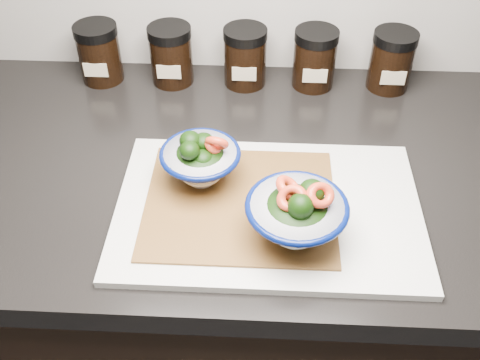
{
  "coord_description": "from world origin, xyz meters",
  "views": [
    {
      "loc": [
        0.03,
        0.75,
        1.5
      ],
      "look_at": [
        -0.0,
        1.34,
        0.96
      ],
      "focal_mm": 42.0,
      "sensor_mm": 36.0,
      "label": 1
    }
  ],
  "objects_px": {
    "spice_jar_e": "(391,60)",
    "spice_jar_a": "(99,53)",
    "spice_jar_d": "(315,58)",
    "cutting_board": "(268,209)",
    "spice_jar_c": "(245,57)",
    "bowl_right": "(297,215)",
    "bowl_left": "(200,161)",
    "spice_jar_b": "(171,55)"
  },
  "relations": [
    {
      "from": "spice_jar_e",
      "to": "bowl_left",
      "type": "bearing_deg",
      "value": -137.44
    },
    {
      "from": "spice_jar_c",
      "to": "spice_jar_e",
      "type": "relative_size",
      "value": 1.0
    },
    {
      "from": "cutting_board",
      "to": "spice_jar_a",
      "type": "distance_m",
      "value": 0.48
    },
    {
      "from": "spice_jar_b",
      "to": "spice_jar_c",
      "type": "distance_m",
      "value": 0.14
    },
    {
      "from": "spice_jar_d",
      "to": "spice_jar_e",
      "type": "relative_size",
      "value": 1.0
    },
    {
      "from": "spice_jar_e",
      "to": "spice_jar_a",
      "type": "bearing_deg",
      "value": 180.0
    },
    {
      "from": "cutting_board",
      "to": "spice_jar_d",
      "type": "height_order",
      "value": "spice_jar_d"
    },
    {
      "from": "spice_jar_c",
      "to": "bowl_right",
      "type": "bearing_deg",
      "value": -78.11
    },
    {
      "from": "spice_jar_c",
      "to": "spice_jar_d",
      "type": "bearing_deg",
      "value": 0.0
    },
    {
      "from": "cutting_board",
      "to": "spice_jar_d",
      "type": "bearing_deg",
      "value": 76.97
    },
    {
      "from": "bowl_right",
      "to": "spice_jar_b",
      "type": "xyz_separation_m",
      "value": [
        -0.23,
        0.41,
        -0.0
      ]
    },
    {
      "from": "cutting_board",
      "to": "bowl_right",
      "type": "xyz_separation_m",
      "value": [
        0.04,
        -0.06,
        0.05
      ]
    },
    {
      "from": "bowl_right",
      "to": "spice_jar_d",
      "type": "distance_m",
      "value": 0.41
    },
    {
      "from": "cutting_board",
      "to": "spice_jar_d",
      "type": "relative_size",
      "value": 3.98
    },
    {
      "from": "spice_jar_d",
      "to": "spice_jar_c",
      "type": "bearing_deg",
      "value": 180.0
    },
    {
      "from": "cutting_board",
      "to": "spice_jar_b",
      "type": "distance_m",
      "value": 0.4
    },
    {
      "from": "spice_jar_b",
      "to": "spice_jar_d",
      "type": "relative_size",
      "value": 1.0
    },
    {
      "from": "bowl_left",
      "to": "spice_jar_b",
      "type": "bearing_deg",
      "value": 106.0
    },
    {
      "from": "cutting_board",
      "to": "spice_jar_b",
      "type": "xyz_separation_m",
      "value": [
        -0.19,
        0.35,
        0.05
      ]
    },
    {
      "from": "spice_jar_a",
      "to": "spice_jar_e",
      "type": "distance_m",
      "value": 0.55
    },
    {
      "from": "spice_jar_e",
      "to": "bowl_right",
      "type": "bearing_deg",
      "value": -114.48
    },
    {
      "from": "spice_jar_c",
      "to": "spice_jar_e",
      "type": "distance_m",
      "value": 0.27
    },
    {
      "from": "cutting_board",
      "to": "spice_jar_c",
      "type": "distance_m",
      "value": 0.36
    },
    {
      "from": "bowl_left",
      "to": "spice_jar_b",
      "type": "xyz_separation_m",
      "value": [
        -0.09,
        0.3,
        0.0
      ]
    },
    {
      "from": "cutting_board",
      "to": "bowl_left",
      "type": "bearing_deg",
      "value": 154.43
    },
    {
      "from": "cutting_board",
      "to": "spice_jar_c",
      "type": "bearing_deg",
      "value": 98.05
    },
    {
      "from": "spice_jar_a",
      "to": "spice_jar_d",
      "type": "relative_size",
      "value": 1.0
    },
    {
      "from": "spice_jar_a",
      "to": "spice_jar_c",
      "type": "bearing_deg",
      "value": 0.0
    },
    {
      "from": "cutting_board",
      "to": "spice_jar_d",
      "type": "distance_m",
      "value": 0.36
    },
    {
      "from": "bowl_right",
      "to": "spice_jar_b",
      "type": "bearing_deg",
      "value": 118.88
    },
    {
      "from": "spice_jar_c",
      "to": "spice_jar_d",
      "type": "xyz_separation_m",
      "value": [
        0.13,
        0.0,
        0.0
      ]
    },
    {
      "from": "spice_jar_b",
      "to": "cutting_board",
      "type": "bearing_deg",
      "value": -61.56
    },
    {
      "from": "cutting_board",
      "to": "spice_jar_c",
      "type": "xyz_separation_m",
      "value": [
        -0.05,
        0.35,
        0.05
      ]
    },
    {
      "from": "bowl_left",
      "to": "cutting_board",
      "type": "bearing_deg",
      "value": -25.57
    },
    {
      "from": "spice_jar_b",
      "to": "spice_jar_d",
      "type": "height_order",
      "value": "same"
    },
    {
      "from": "bowl_left",
      "to": "spice_jar_c",
      "type": "bearing_deg",
      "value": 79.83
    },
    {
      "from": "bowl_right",
      "to": "spice_jar_e",
      "type": "bearing_deg",
      "value": 65.52
    },
    {
      "from": "cutting_board",
      "to": "bowl_right",
      "type": "bearing_deg",
      "value": -58.66
    },
    {
      "from": "bowl_right",
      "to": "spice_jar_c",
      "type": "relative_size",
      "value": 1.24
    },
    {
      "from": "cutting_board",
      "to": "spice_jar_e",
      "type": "height_order",
      "value": "spice_jar_e"
    },
    {
      "from": "cutting_board",
      "to": "spice_jar_e",
      "type": "xyz_separation_m",
      "value": [
        0.22,
        0.35,
        0.05
      ]
    },
    {
      "from": "spice_jar_d",
      "to": "spice_jar_e",
      "type": "xyz_separation_m",
      "value": [
        0.14,
        0.0,
        0.0
      ]
    }
  ]
}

